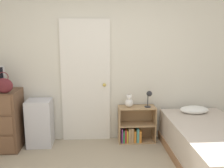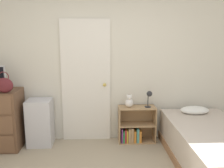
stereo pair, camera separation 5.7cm
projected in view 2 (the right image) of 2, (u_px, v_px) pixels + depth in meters
name	position (u px, v px, depth m)	size (l,w,h in m)	color
wall_back	(102.00, 64.00, 4.09)	(10.00, 0.06, 2.55)	beige
door_closed	(86.00, 82.00, 4.08)	(0.80, 0.09, 2.00)	silver
handbag	(4.00, 85.00, 3.61)	(0.25, 0.12, 0.31)	#591E23
storage_bin	(40.00, 122.00, 4.00)	(0.39, 0.36, 0.75)	silver
bookshelf	(134.00, 128.00, 4.14)	(0.60, 0.28, 0.60)	tan
teddy_bear	(129.00, 102.00, 4.04)	(0.14, 0.14, 0.21)	silver
desk_lamp	(149.00, 96.00, 4.00)	(0.11, 0.11, 0.27)	#262628
bed	(212.00, 147.00, 3.37)	(1.02, 1.94, 0.63)	#996B47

